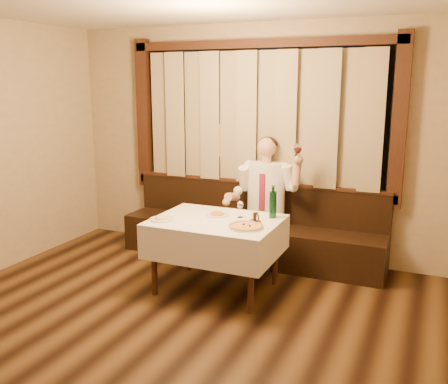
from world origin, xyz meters
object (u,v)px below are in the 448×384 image
at_px(cruet_caddy, 255,220).
at_px(pasta_red, 217,213).
at_px(green_bottle, 273,204).
at_px(seated_man, 264,193).
at_px(dining_table, 216,229).
at_px(banquette, 251,234).
at_px(pasta_cream, 162,217).
at_px(pizza, 246,226).

bearing_deg(cruet_caddy, pasta_red, -170.58).
relative_size(green_bottle, seated_man, 0.23).
bearing_deg(seated_man, pasta_red, -107.08).
distance_m(cruet_caddy, seated_man, 0.95).
height_order(dining_table, pasta_red, pasta_red).
xyz_separation_m(banquette, pasta_cream, (-0.49, -1.26, 0.48)).
distance_m(pasta_cream, green_bottle, 1.13).
bearing_deg(pizza, banquette, 108.11).
xyz_separation_m(cruet_caddy, seated_man, (-0.22, 0.92, 0.06)).
height_order(pizza, green_bottle, green_bottle).
bearing_deg(cruet_caddy, pasta_cream, -140.62).
bearing_deg(dining_table, pizza, -22.39).
xyz_separation_m(dining_table, pasta_red, (-0.05, 0.14, 0.14)).
xyz_separation_m(pizza, cruet_caddy, (0.03, 0.17, 0.02)).
xyz_separation_m(banquette, green_bottle, (0.51, -0.74, 0.59)).
bearing_deg(dining_table, green_bottle, 29.70).
xyz_separation_m(pasta_cream, seated_man, (0.69, 1.16, 0.07)).
bearing_deg(banquette, pasta_red, -93.19).
relative_size(banquette, pasta_cream, 12.80).
height_order(pizza, pasta_red, pasta_red).
bearing_deg(pasta_red, banquette, 86.81).
height_order(pizza, seated_man, seated_man).
relative_size(pizza, green_bottle, 1.02).
bearing_deg(green_bottle, pasta_red, -164.83).
height_order(cruet_caddy, seated_man, seated_man).
bearing_deg(dining_table, seated_man, 78.20).
bearing_deg(banquette, seated_man, -25.11).
relative_size(banquette, seated_man, 2.13).
bearing_deg(pasta_cream, banquette, 68.50).
bearing_deg(dining_table, banquette, 90.00).
distance_m(pizza, pasta_cream, 0.88).
bearing_deg(pizza, cruet_caddy, 79.84).
relative_size(dining_table, seated_man, 0.85).
bearing_deg(pizza, seated_man, 99.98).
relative_size(pasta_red, seated_man, 0.15).
bearing_deg(pasta_cream, dining_table, 25.17).
distance_m(banquette, seated_man, 0.59).
bearing_deg(banquette, pizza, -71.89).
xyz_separation_m(pizza, green_bottle, (0.12, 0.45, 0.13)).
xyz_separation_m(dining_table, cruet_caddy, (0.42, 0.01, 0.15)).
relative_size(pasta_cream, seated_man, 0.17).
bearing_deg(pasta_red, green_bottle, 15.17).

